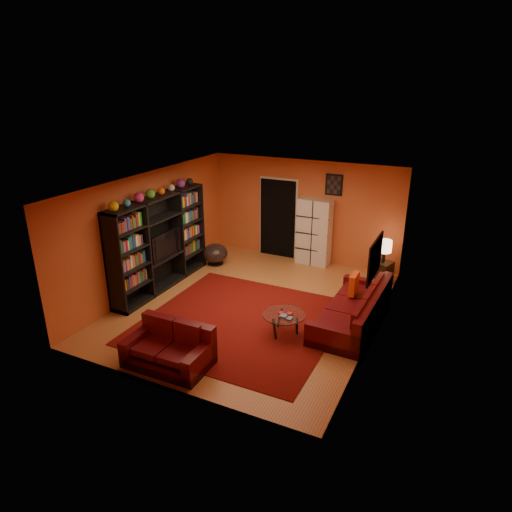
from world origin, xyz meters
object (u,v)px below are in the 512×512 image
at_px(entertainment_unit, 160,243).
at_px(table_lamp, 385,247).
at_px(tv, 162,244).
at_px(coffee_table, 284,316).
at_px(storage_cabinet, 314,232).
at_px(side_table, 382,272).
at_px(loveseat, 171,348).
at_px(bowl_chair, 215,253).
at_px(sofa, 356,311).

xyz_separation_m(entertainment_unit, table_lamp, (4.47, 2.40, -0.18)).
bearing_deg(tv, coffee_table, -103.20).
height_order(storage_cabinet, table_lamp, storage_cabinet).
bearing_deg(coffee_table, side_table, 69.61).
height_order(loveseat, bowl_chair, loveseat).
bearing_deg(entertainment_unit, sofa, 2.57).
bearing_deg(table_lamp, side_table, 0.00).
height_order(entertainment_unit, loveseat, entertainment_unit).
height_order(sofa, coffee_table, sofa).
bearing_deg(table_lamp, bowl_chair, -169.79).
height_order(bowl_chair, side_table, bowl_chair).
bearing_deg(sofa, loveseat, -131.48).
relative_size(sofa, storage_cabinet, 1.47).
height_order(loveseat, storage_cabinet, storage_cabinet).
bearing_deg(loveseat, entertainment_unit, 38.41).
distance_m(sofa, side_table, 2.21).
height_order(coffee_table, table_lamp, table_lamp).
height_order(storage_cabinet, bowl_chair, storage_cabinet).
xyz_separation_m(storage_cabinet, table_lamp, (1.83, -0.40, 0.03)).
bearing_deg(tv, storage_cabinet, -42.90).
xyz_separation_m(loveseat, bowl_chair, (-1.56, 4.09, -0.00)).
bearing_deg(side_table, bowl_chair, -169.79).
bearing_deg(entertainment_unit, tv, 18.43).
relative_size(storage_cabinet, bowl_chair, 2.62).
bearing_deg(table_lamp, coffee_table, -110.39).
distance_m(storage_cabinet, bowl_chair, 2.57).
relative_size(tv, coffee_table, 1.28).
bearing_deg(side_table, table_lamp, 0.00).
bearing_deg(sofa, side_table, 90.39).
relative_size(tv, table_lamp, 1.94).
bearing_deg(coffee_table, bowl_chair, 140.16).
distance_m(entertainment_unit, loveseat, 3.21).
height_order(side_table, table_lamp, table_lamp).
bearing_deg(sofa, tv, -175.98).
bearing_deg(side_table, entertainment_unit, -151.71).
bearing_deg(storage_cabinet, side_table, -9.09).
bearing_deg(tv, loveseat, -141.85).
bearing_deg(storage_cabinet, loveseat, -94.20).
relative_size(tv, bowl_chair, 1.57).
xyz_separation_m(tv, bowl_chair, (0.35, 1.65, -0.73)).
distance_m(tv, table_lamp, 5.02).
xyz_separation_m(coffee_table, side_table, (1.17, 3.15, -0.11)).
height_order(sofa, table_lamp, table_lamp).
distance_m(coffee_table, table_lamp, 3.40).
height_order(coffee_table, side_table, side_table).
height_order(sofa, storage_cabinet, storage_cabinet).
height_order(entertainment_unit, table_lamp, entertainment_unit).
bearing_deg(sofa, coffee_table, -138.31).
distance_m(entertainment_unit, side_table, 5.13).
bearing_deg(table_lamp, loveseat, -117.41).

